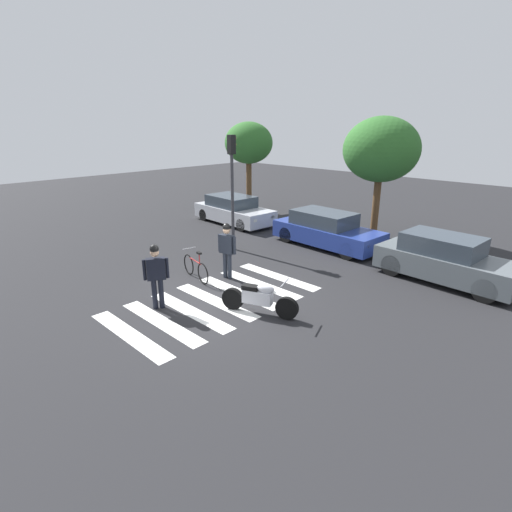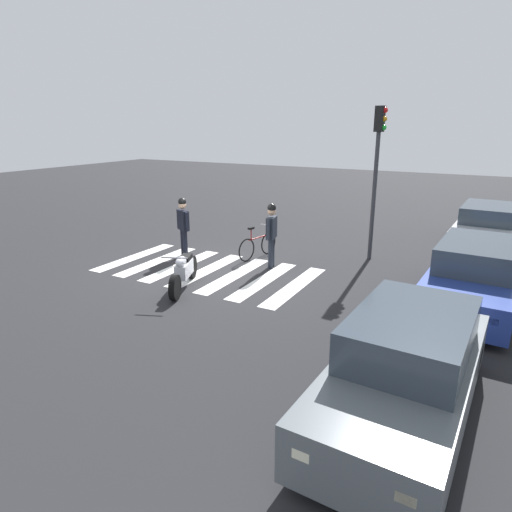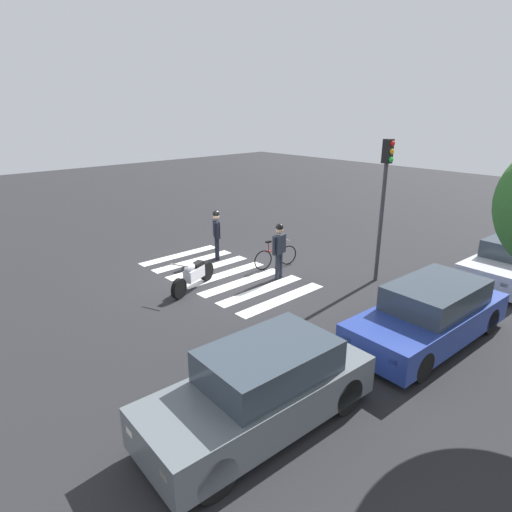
{
  "view_description": "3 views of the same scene",
  "coord_description": "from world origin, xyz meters",
  "px_view_note": "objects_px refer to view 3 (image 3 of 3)",
  "views": [
    {
      "loc": [
        8.21,
        -6.7,
        4.9
      ],
      "look_at": [
        0.36,
        1.29,
        1.15
      ],
      "focal_mm": 28.21,
      "sensor_mm": 36.0,
      "label": 1
    },
    {
      "loc": [
        9.76,
        6.9,
        3.97
      ],
      "look_at": [
        0.2,
        1.68,
        0.71
      ],
      "focal_mm": 31.18,
      "sensor_mm": 36.0,
      "label": 2
    },
    {
      "loc": [
        8.39,
        10.68,
        5.32
      ],
      "look_at": [
        -0.22,
        1.33,
        0.94
      ],
      "focal_mm": 30.41,
      "sensor_mm": 36.0,
      "label": 3
    }
  ],
  "objects_px": {
    "officer_on_foot": "(217,231)",
    "officer_by_motorcycle": "(279,247)",
    "car_grey_coupe": "(262,390)",
    "traffic_light_pole": "(384,189)",
    "leaning_bicycle": "(276,257)",
    "car_blue_hatchback": "(430,314)",
    "police_motorcycle": "(193,275)"
  },
  "relations": [
    {
      "from": "officer_on_foot",
      "to": "car_grey_coupe",
      "type": "distance_m",
      "value": 8.93
    },
    {
      "from": "car_grey_coupe",
      "to": "traffic_light_pole",
      "type": "height_order",
      "value": "traffic_light_pole"
    },
    {
      "from": "car_blue_hatchback",
      "to": "officer_on_foot",
      "type": "bearing_deg",
      "value": -89.22
    },
    {
      "from": "leaning_bicycle",
      "to": "officer_by_motorcycle",
      "type": "xyz_separation_m",
      "value": [
        0.65,
        0.8,
        0.7
      ]
    },
    {
      "from": "car_blue_hatchback",
      "to": "car_grey_coupe",
      "type": "relative_size",
      "value": 1.08
    },
    {
      "from": "police_motorcycle",
      "to": "car_blue_hatchback",
      "type": "xyz_separation_m",
      "value": [
        -2.33,
        6.37,
        0.23
      ]
    },
    {
      "from": "officer_by_motorcycle",
      "to": "traffic_light_pole",
      "type": "distance_m",
      "value": 3.67
    },
    {
      "from": "car_blue_hatchback",
      "to": "car_grey_coupe",
      "type": "height_order",
      "value": "car_grey_coupe"
    },
    {
      "from": "officer_by_motorcycle",
      "to": "traffic_light_pole",
      "type": "xyz_separation_m",
      "value": [
        -2.18,
        2.27,
        1.88
      ]
    },
    {
      "from": "officer_by_motorcycle",
      "to": "car_grey_coupe",
      "type": "distance_m",
      "value": 6.97
    },
    {
      "from": "police_motorcycle",
      "to": "officer_by_motorcycle",
      "type": "relative_size",
      "value": 1.11
    },
    {
      "from": "leaning_bicycle",
      "to": "traffic_light_pole",
      "type": "distance_m",
      "value": 4.29
    },
    {
      "from": "police_motorcycle",
      "to": "leaning_bicycle",
      "type": "bearing_deg",
      "value": 173.68
    },
    {
      "from": "officer_on_foot",
      "to": "leaning_bicycle",
      "type": "bearing_deg",
      "value": 115.83
    },
    {
      "from": "officer_on_foot",
      "to": "officer_by_motorcycle",
      "type": "height_order",
      "value": "officer_by_motorcycle"
    },
    {
      "from": "police_motorcycle",
      "to": "leaning_bicycle",
      "type": "distance_m",
      "value": 3.23
    },
    {
      "from": "officer_by_motorcycle",
      "to": "traffic_light_pole",
      "type": "height_order",
      "value": "traffic_light_pole"
    },
    {
      "from": "leaning_bicycle",
      "to": "officer_by_motorcycle",
      "type": "height_order",
      "value": "officer_by_motorcycle"
    },
    {
      "from": "car_grey_coupe",
      "to": "traffic_light_pole",
      "type": "bearing_deg",
      "value": -161.96
    },
    {
      "from": "leaning_bicycle",
      "to": "traffic_light_pole",
      "type": "xyz_separation_m",
      "value": [
        -1.53,
        3.07,
        2.58
      ]
    },
    {
      "from": "leaning_bicycle",
      "to": "car_grey_coupe",
      "type": "xyz_separation_m",
      "value": [
        5.82,
        5.46,
        0.33
      ]
    },
    {
      "from": "leaning_bicycle",
      "to": "officer_on_foot",
      "type": "relative_size",
      "value": 0.93
    },
    {
      "from": "car_blue_hatchback",
      "to": "traffic_light_pole",
      "type": "distance_m",
      "value": 4.44
    },
    {
      "from": "police_motorcycle",
      "to": "car_blue_hatchback",
      "type": "relative_size",
      "value": 0.44
    },
    {
      "from": "leaning_bicycle",
      "to": "car_blue_hatchback",
      "type": "height_order",
      "value": "car_blue_hatchback"
    },
    {
      "from": "leaning_bicycle",
      "to": "officer_on_foot",
      "type": "bearing_deg",
      "value": -64.17
    },
    {
      "from": "car_grey_coupe",
      "to": "officer_by_motorcycle",
      "type": "bearing_deg",
      "value": -137.95
    },
    {
      "from": "police_motorcycle",
      "to": "officer_by_motorcycle",
      "type": "bearing_deg",
      "value": 155.72
    },
    {
      "from": "car_grey_coupe",
      "to": "car_blue_hatchback",
      "type": "bearing_deg",
      "value": 173.54
    },
    {
      "from": "leaning_bicycle",
      "to": "traffic_light_pole",
      "type": "height_order",
      "value": "traffic_light_pole"
    },
    {
      "from": "police_motorcycle",
      "to": "car_grey_coupe",
      "type": "distance_m",
      "value": 6.38
    },
    {
      "from": "car_grey_coupe",
      "to": "traffic_light_pole",
      "type": "distance_m",
      "value": 8.05
    }
  ]
}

